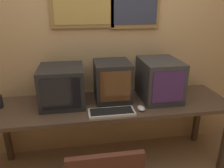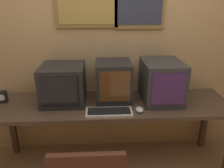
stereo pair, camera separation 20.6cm
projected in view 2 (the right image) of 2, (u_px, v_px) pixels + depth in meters
wall_back at (110, 38)px, 2.31m from camera, size 8.00×0.08×2.60m
desk at (112, 109)px, 2.16m from camera, size 2.33×0.64×0.74m
monitor_left at (63, 84)px, 2.12m from camera, size 0.41×0.43×0.37m
monitor_center at (113, 81)px, 2.17m from camera, size 0.35×0.37×0.39m
monitor_right at (161, 81)px, 2.14m from camera, size 0.37×0.48×0.40m
keyboard_main at (109, 112)px, 1.94m from camera, size 0.41×0.17×0.03m
mouse_near_keyboard at (140, 110)px, 1.97m from camera, size 0.07×0.10×0.04m
desk_clock at (3, 97)px, 2.13m from camera, size 0.08×0.05×0.12m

